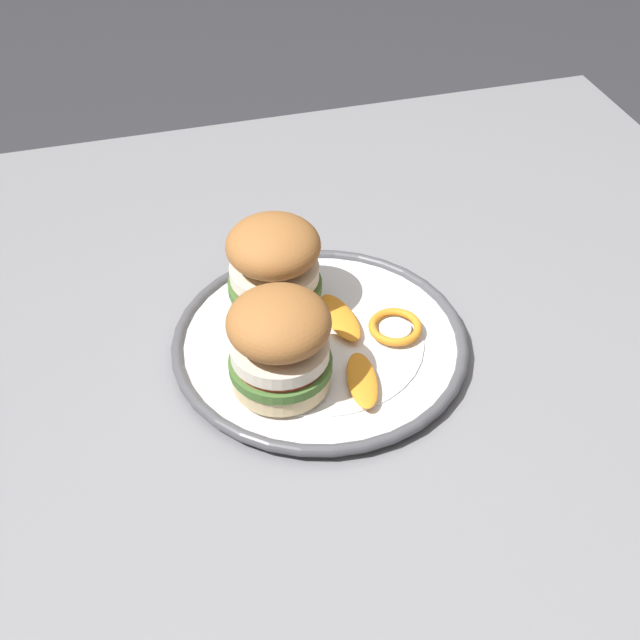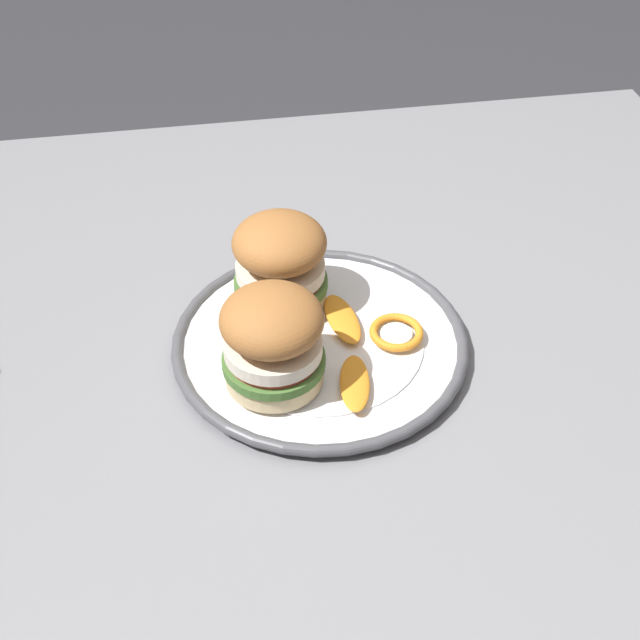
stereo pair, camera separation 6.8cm
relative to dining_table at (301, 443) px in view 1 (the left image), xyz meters
name	(u,v)px [view 1 (the left image)]	position (x,y,z in m)	size (l,w,h in m)	color
dining_table	(301,443)	(0.00, 0.00, 0.00)	(1.19, 1.05, 0.76)	gray
dinner_plate	(320,343)	(0.03, 0.03, 0.11)	(0.30, 0.30, 0.02)	white
sandwich_half_left	(280,342)	(-0.02, -0.02, 0.17)	(0.11, 0.11, 0.10)	beige
sandwich_half_right	(270,265)	(0.00, 0.10, 0.17)	(0.11, 0.11, 0.10)	beige
orange_peel_curled	(395,327)	(0.11, 0.02, 0.12)	(0.07, 0.07, 0.01)	orange
orange_peel_strip_long	(340,317)	(0.06, 0.05, 0.12)	(0.04, 0.08, 0.01)	orange
orange_peel_strip_short	(362,380)	(0.05, -0.04, 0.12)	(0.04, 0.08, 0.01)	orange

